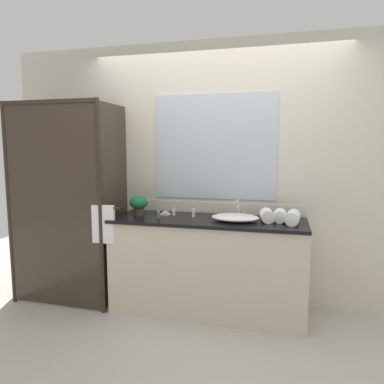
{
  "coord_description": "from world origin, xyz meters",
  "views": [
    {
      "loc": [
        0.66,
        -3.16,
        1.56
      ],
      "look_at": [
        -0.15,
        0.0,
        1.15
      ],
      "focal_mm": 33.07,
      "sensor_mm": 36.0,
      "label": 1
    }
  ],
  "objects_px": {
    "amenity_bottle_shampoo": "(174,211)",
    "potted_plant": "(139,204)",
    "soap_dish": "(166,213)",
    "rolled_towel_far_edge": "(267,216)",
    "rolled_towel_middle": "(280,216)",
    "amenity_bottle_body_wash": "(193,212)",
    "sink_basin": "(235,217)",
    "faucet": "(238,211)",
    "amenity_bottle_conditioner": "(158,215)",
    "rolled_towel_near_edge": "(293,218)"
  },
  "relations": [
    {
      "from": "rolled_towel_near_edge",
      "to": "rolled_towel_middle",
      "type": "bearing_deg",
      "value": 146.94
    },
    {
      "from": "amenity_bottle_shampoo",
      "to": "amenity_bottle_body_wash",
      "type": "xyz_separation_m",
      "value": [
        0.21,
        -0.03,
        0.01
      ]
    },
    {
      "from": "amenity_bottle_shampoo",
      "to": "rolled_towel_near_edge",
      "type": "distance_m",
      "value": 1.13
    },
    {
      "from": "soap_dish",
      "to": "amenity_bottle_body_wash",
      "type": "bearing_deg",
      "value": -8.1
    },
    {
      "from": "soap_dish",
      "to": "rolled_towel_far_edge",
      "type": "xyz_separation_m",
      "value": [
        0.99,
        -0.09,
        0.04
      ]
    },
    {
      "from": "rolled_towel_far_edge",
      "to": "amenity_bottle_body_wash",
      "type": "bearing_deg",
      "value": 175.66
    },
    {
      "from": "amenity_bottle_conditioner",
      "to": "rolled_towel_far_edge",
      "type": "bearing_deg",
      "value": 6.06
    },
    {
      "from": "potted_plant",
      "to": "rolled_towel_near_edge",
      "type": "distance_m",
      "value": 1.46
    },
    {
      "from": "faucet",
      "to": "amenity_bottle_shampoo",
      "type": "height_order",
      "value": "faucet"
    },
    {
      "from": "rolled_towel_middle",
      "to": "sink_basin",
      "type": "bearing_deg",
      "value": -172.05
    },
    {
      "from": "sink_basin",
      "to": "potted_plant",
      "type": "relative_size",
      "value": 2.31
    },
    {
      "from": "soap_dish",
      "to": "sink_basin",
      "type": "bearing_deg",
      "value": -9.73
    },
    {
      "from": "amenity_bottle_shampoo",
      "to": "rolled_towel_middle",
      "type": "relative_size",
      "value": 0.51
    },
    {
      "from": "amenity_bottle_body_wash",
      "to": "rolled_towel_middle",
      "type": "relative_size",
      "value": 0.56
    },
    {
      "from": "sink_basin",
      "to": "potted_plant",
      "type": "distance_m",
      "value": 0.96
    },
    {
      "from": "amenity_bottle_shampoo",
      "to": "rolled_towel_middle",
      "type": "xyz_separation_m",
      "value": [
        1.01,
        -0.06,
        0.01
      ]
    },
    {
      "from": "rolled_towel_middle",
      "to": "amenity_bottle_body_wash",
      "type": "bearing_deg",
      "value": 178.25
    },
    {
      "from": "potted_plant",
      "to": "soap_dish",
      "type": "xyz_separation_m",
      "value": [
        0.25,
        0.07,
        -0.1
      ]
    },
    {
      "from": "rolled_towel_middle",
      "to": "amenity_bottle_shampoo",
      "type": "bearing_deg",
      "value": 176.63
    },
    {
      "from": "rolled_towel_middle",
      "to": "amenity_bottle_conditioner",
      "type": "bearing_deg",
      "value": -173.09
    },
    {
      "from": "faucet",
      "to": "amenity_bottle_conditioner",
      "type": "bearing_deg",
      "value": -159.17
    },
    {
      "from": "faucet",
      "to": "rolled_towel_near_edge",
      "type": "relative_size",
      "value": 0.75
    },
    {
      "from": "potted_plant",
      "to": "rolled_towel_near_edge",
      "type": "xyz_separation_m",
      "value": [
        1.46,
        -0.07,
        -0.05
      ]
    },
    {
      "from": "rolled_towel_near_edge",
      "to": "rolled_towel_far_edge",
      "type": "xyz_separation_m",
      "value": [
        -0.22,
        0.04,
        -0.0
      ]
    },
    {
      "from": "amenity_bottle_shampoo",
      "to": "rolled_towel_far_edge",
      "type": "bearing_deg",
      "value": -5.56
    },
    {
      "from": "rolled_towel_far_edge",
      "to": "potted_plant",
      "type": "bearing_deg",
      "value": 178.81
    },
    {
      "from": "faucet",
      "to": "amenity_bottle_body_wash",
      "type": "distance_m",
      "value": 0.43
    },
    {
      "from": "soap_dish",
      "to": "rolled_towel_far_edge",
      "type": "distance_m",
      "value": 0.99
    },
    {
      "from": "potted_plant",
      "to": "rolled_towel_far_edge",
      "type": "bearing_deg",
      "value": -1.19
    },
    {
      "from": "rolled_towel_far_edge",
      "to": "sink_basin",
      "type": "bearing_deg",
      "value": -174.61
    },
    {
      "from": "amenity_bottle_conditioner",
      "to": "sink_basin",
      "type": "bearing_deg",
      "value": 6.33
    },
    {
      "from": "faucet",
      "to": "rolled_towel_middle",
      "type": "xyz_separation_m",
      "value": [
        0.39,
        -0.14,
        -0.0
      ]
    },
    {
      "from": "rolled_towel_far_edge",
      "to": "amenity_bottle_conditioner",
      "type": "bearing_deg",
      "value": -173.94
    },
    {
      "from": "sink_basin",
      "to": "amenity_bottle_body_wash",
      "type": "height_order",
      "value": "amenity_bottle_body_wash"
    },
    {
      "from": "faucet",
      "to": "rolled_towel_far_edge",
      "type": "bearing_deg",
      "value": -30.34
    },
    {
      "from": "potted_plant",
      "to": "rolled_towel_far_edge",
      "type": "xyz_separation_m",
      "value": [
        1.24,
        -0.03,
        -0.05
      ]
    },
    {
      "from": "faucet",
      "to": "rolled_towel_middle",
      "type": "relative_size",
      "value": 0.95
    },
    {
      "from": "rolled_towel_middle",
      "to": "faucet",
      "type": "bearing_deg",
      "value": 160.76
    },
    {
      "from": "amenity_bottle_conditioner",
      "to": "rolled_towel_near_edge",
      "type": "xyz_separation_m",
      "value": [
        1.21,
        0.06,
        0.02
      ]
    },
    {
      "from": "potted_plant",
      "to": "amenity_bottle_body_wash",
      "type": "xyz_separation_m",
      "value": [
        0.55,
        0.03,
        -0.06
      ]
    },
    {
      "from": "faucet",
      "to": "rolled_towel_middle",
      "type": "bearing_deg",
      "value": -19.24
    },
    {
      "from": "sink_basin",
      "to": "faucet",
      "type": "bearing_deg",
      "value": 90.0
    },
    {
      "from": "rolled_towel_middle",
      "to": "rolled_towel_far_edge",
      "type": "distance_m",
      "value": 0.11
    },
    {
      "from": "sink_basin",
      "to": "soap_dish",
      "type": "relative_size",
      "value": 4.32
    },
    {
      "from": "potted_plant",
      "to": "amenity_bottle_conditioner",
      "type": "relative_size",
      "value": 2.47
    },
    {
      "from": "amenity_bottle_shampoo",
      "to": "rolled_towel_far_edge",
      "type": "distance_m",
      "value": 0.9
    },
    {
      "from": "amenity_bottle_shampoo",
      "to": "potted_plant",
      "type": "bearing_deg",
      "value": -169.71
    },
    {
      "from": "potted_plant",
      "to": "amenity_bottle_conditioner",
      "type": "xyz_separation_m",
      "value": [
        0.25,
        -0.13,
        -0.08
      ]
    },
    {
      "from": "soap_dish",
      "to": "amenity_bottle_body_wash",
      "type": "distance_m",
      "value": 0.3
    },
    {
      "from": "soap_dish",
      "to": "amenity_bottle_body_wash",
      "type": "relative_size",
      "value": 0.98
    }
  ]
}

